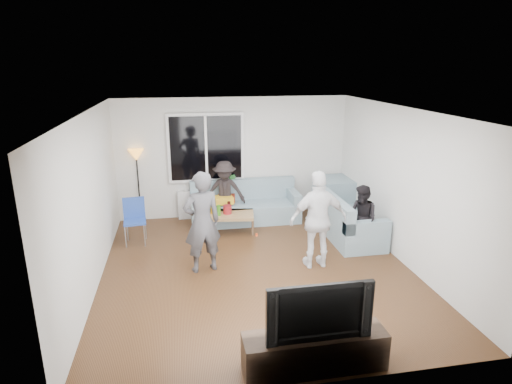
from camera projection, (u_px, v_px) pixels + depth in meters
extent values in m
cube|color=#56351C|center=(257.00, 270.00, 7.16)|extent=(5.00, 5.50, 0.04)
cube|color=white|center=(257.00, 109.00, 6.39)|extent=(5.00, 5.50, 0.04)
cube|color=silver|center=(234.00, 157.00, 9.38)|extent=(5.00, 0.04, 2.60)
cube|color=silver|center=(308.00, 276.00, 4.17)|extent=(5.00, 0.04, 2.60)
cube|color=silver|center=(89.00, 203.00, 6.34)|extent=(0.04, 5.50, 2.60)
cube|color=silver|center=(404.00, 186.00, 7.21)|extent=(0.04, 5.50, 2.60)
cube|color=white|center=(206.00, 148.00, 9.13)|extent=(1.62, 0.06, 1.47)
cube|color=black|center=(206.00, 148.00, 9.09)|extent=(1.50, 0.02, 1.35)
cube|color=white|center=(206.00, 148.00, 9.08)|extent=(0.05, 0.03, 1.35)
cube|color=silver|center=(208.00, 204.00, 9.45)|extent=(1.30, 0.12, 0.62)
imported|color=#2C6E2D|center=(231.00, 182.00, 9.37)|extent=(0.23, 0.20, 0.35)
imported|color=white|center=(202.00, 187.00, 9.29)|extent=(0.18, 0.18, 0.17)
cube|color=gray|center=(337.00, 197.00, 9.55)|extent=(0.85, 0.85, 0.85)
cube|color=gold|center=(224.00, 200.00, 9.07)|extent=(0.41, 0.35, 0.14)
cube|color=maroon|center=(226.00, 198.00, 9.16)|extent=(0.40, 0.34, 0.13)
cube|color=#9F714C|center=(226.00, 223.00, 8.63)|extent=(1.18, 0.75, 0.40)
cylinder|color=maroon|center=(227.00, 210.00, 8.54)|extent=(0.17, 0.17, 0.17)
imported|color=#444348|center=(202.00, 222.00, 6.87)|extent=(0.69, 0.53, 1.68)
imported|color=white|center=(318.00, 220.00, 7.02)|extent=(0.97, 0.42, 1.64)
imported|color=black|center=(362.00, 218.00, 7.75)|extent=(0.62, 0.70, 1.20)
imported|color=black|center=(225.00, 192.00, 9.08)|extent=(0.92, 0.61, 1.33)
cube|color=#34251A|center=(315.00, 351.00, 4.77)|extent=(1.60, 0.40, 0.44)
imported|color=black|center=(317.00, 307.00, 4.61)|extent=(1.16, 0.15, 0.67)
cylinder|color=black|center=(229.00, 206.00, 8.73)|extent=(0.07, 0.07, 0.18)
cylinder|color=#B8800A|center=(212.00, 208.00, 8.54)|extent=(0.07, 0.07, 0.21)
cylinder|color=#327715|center=(219.00, 210.00, 8.44)|extent=(0.08, 0.08, 0.21)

